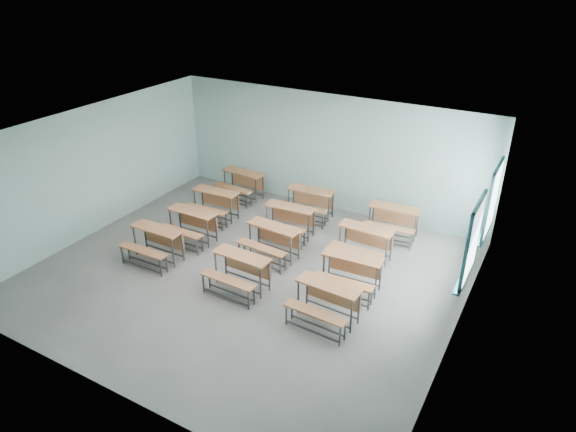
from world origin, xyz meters
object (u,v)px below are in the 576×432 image
Objects in this scene: desk_unit_r0c1 at (239,268)px; desk_unit_r2c1 at (288,217)px; desk_unit_r1c1 at (271,238)px; desk_unit_r1c2 at (350,269)px; desk_unit_r2c0 at (214,201)px; desk_unit_r0c2 at (326,299)px; desk_unit_r3c1 at (309,200)px; desk_unit_r3c0 at (241,181)px; desk_unit_r2c2 at (364,240)px; desk_unit_r3c2 at (393,218)px; desk_unit_r1c0 at (190,222)px; desk_unit_r0c0 at (154,240)px.

desk_unit_r0c1 is 0.98× the size of desk_unit_r2c1.
desk_unit_r1c1 is 1.00× the size of desk_unit_r1c2.
desk_unit_r2c0 is (-2.44, 2.39, 0.00)m from desk_unit_r0c1.
desk_unit_r1c1 is (-2.12, 1.52, 0.00)m from desk_unit_r0c2.
desk_unit_r2c0 is (-2.37, 0.96, 0.00)m from desk_unit_r1c1.
desk_unit_r3c1 is (2.18, 1.32, 0.00)m from desk_unit_r2c0.
desk_unit_r3c0 is at bearing 145.83° from desk_unit_r2c1.
desk_unit_r0c1 is 2.05m from desk_unit_r0c2.
desk_unit_r0c1 is 4.64m from desk_unit_r3c0.
desk_unit_r0c1 and desk_unit_r0c2 have the same top height.
desk_unit_r2c2 is 1.39m from desk_unit_r3c2.
desk_unit_r3c1 is at bearing 52.58° from desk_unit_r1c0.
desk_unit_r1c0 is 0.95× the size of desk_unit_r3c2.
desk_unit_r2c1 is at bearing 144.65° from desk_unit_r1c2.
desk_unit_r0c2 and desk_unit_r2c1 have the same top height.
desk_unit_r2c1 is (1.98, 1.39, 0.00)m from desk_unit_r1c0.
desk_unit_r3c1 and desk_unit_r3c2 have the same top height.
desk_unit_r1c1 is 0.99× the size of desk_unit_r3c1.
desk_unit_r0c2 is at bearing -94.79° from desk_unit_r3c2.
desk_unit_r0c2 and desk_unit_r1c0 have the same top height.
desk_unit_r0c0 is at bearing -96.92° from desk_unit_r1c0.
desk_unit_r0c2 is 0.98× the size of desk_unit_r3c1.
desk_unit_r2c0 is at bearing 160.48° from desk_unit_r1c2.
desk_unit_r1c2 is (2.13, -0.34, 0.00)m from desk_unit_r1c1.
desk_unit_r1c1 is 0.99× the size of desk_unit_r3c0.
desk_unit_r1c2 is 0.98× the size of desk_unit_r3c0.
desk_unit_r3c2 is at bearing 31.63° from desk_unit_r1c0.
desk_unit_r0c1 is 2.49m from desk_unit_r1c0.
desk_unit_r1c2 is 2.68m from desk_unit_r3c2.
desk_unit_r1c2 is 1.01× the size of desk_unit_r2c0.
desk_unit_r0c1 and desk_unit_r1c2 have the same top height.
desk_unit_r0c1 is 1.44m from desk_unit_r1c1.
desk_unit_r0c0 is 0.98× the size of desk_unit_r0c1.
desk_unit_r2c0 is (-0.22, 1.26, 0.00)m from desk_unit_r1c0.
desk_unit_r1c2 is at bearing -0.56° from desk_unit_r1c0.
desk_unit_r0c1 and desk_unit_r2c1 have the same top height.
desk_unit_r3c2 is (4.41, 3.75, 0.00)m from desk_unit_r0c0.
desk_unit_r1c0 and desk_unit_r3c1 have the same top height.
desk_unit_r0c0 and desk_unit_r2c1 have the same top height.
desk_unit_r3c2 is (2.29, 1.25, 0.00)m from desk_unit_r2c1.
desk_unit_r2c2 is at bearing 96.36° from desk_unit_r1c2.
desk_unit_r0c1 is 4.30m from desk_unit_r3c2.
desk_unit_r1c2 is at bearing -78.95° from desk_unit_r2c2.
desk_unit_r1c0 is at bearing 176.06° from desk_unit_r1c2.
desk_unit_r1c2 is (4.28, -0.04, 0.00)m from desk_unit_r1c0.
desk_unit_r1c0 is 0.99× the size of desk_unit_r2c2.
desk_unit_r2c0 is (-0.08, 2.37, 0.00)m from desk_unit_r0c0.
desk_unit_r1c1 is (2.15, 0.30, 0.00)m from desk_unit_r1c0.
desk_unit_r3c0 is (-4.61, 3.96, 0.00)m from desk_unit_r0c2.
desk_unit_r1c0 is (-4.27, 1.22, 0.00)m from desk_unit_r0c2.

